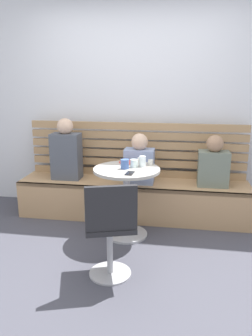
{
  "coord_description": "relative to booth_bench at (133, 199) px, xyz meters",
  "views": [
    {
      "loc": [
        0.52,
        -2.56,
        1.63
      ],
      "look_at": [
        0.0,
        0.66,
        0.75
      ],
      "focal_mm": 35.93,
      "sensor_mm": 36.0,
      "label": 1
    }
  ],
  "objects": [
    {
      "name": "cup_mug_blue",
      "position": [
        -0.01,
        -0.53,
        0.57
      ],
      "size": [
        0.08,
        0.08,
        0.09
      ],
      "primitive_type": "cylinder",
      "color": "#3D5B9E",
      "rests_on": "cafe_table"
    },
    {
      "name": "booth_backrest",
      "position": [
        0.0,
        0.24,
        0.56
      ],
      "size": [
        2.65,
        0.04,
        0.67
      ],
      "color": "#A68157",
      "rests_on": "booth_bench"
    },
    {
      "name": "white_chair",
      "position": [
        0.0,
        -1.33,
        0.24
      ],
      "size": [
        0.5,
        0.5,
        0.85
      ],
      "color": "#ADADB2",
      "rests_on": "ground"
    },
    {
      "name": "back_wall",
      "position": [
        0.0,
        0.44,
        1.23
      ],
      "size": [
        5.2,
        0.1,
        2.9
      ],
      "primitive_type": "cube",
      "color": "silver",
      "rests_on": "ground"
    },
    {
      "name": "ground",
      "position": [
        0.0,
        -1.2,
        -0.22
      ],
      "size": [
        8.0,
        8.0,
        0.0
      ],
      "primitive_type": "plane",
      "color": "#42424C"
    },
    {
      "name": "phone_on_table",
      "position": [
        0.07,
        -0.7,
        0.52
      ],
      "size": [
        0.08,
        0.15,
        0.01
      ],
      "primitive_type": "cube",
      "rotation": [
        0.0,
        0.0,
        3.04
      ],
      "color": "black",
      "rests_on": "cafe_table"
    },
    {
      "name": "cup_water_clear",
      "position": [
        0.16,
        -0.42,
        0.57
      ],
      "size": [
        0.07,
        0.07,
        0.11
      ],
      "primitive_type": "cylinder",
      "color": "white",
      "rests_on": "cafe_table"
    },
    {
      "name": "booth_bench",
      "position": [
        0.0,
        0.0,
        0.0
      ],
      "size": [
        2.7,
        0.52,
        0.44
      ],
      "color": "tan",
      "rests_on": "ground"
    },
    {
      "name": "person_adult",
      "position": [
        -0.81,
        0.01,
        0.55
      ],
      "size": [
        0.34,
        0.22,
        0.73
      ],
      "color": "#4C515B",
      "rests_on": "booth_bench"
    },
    {
      "name": "cafe_table",
      "position": [
        0.01,
        -0.52,
        0.3
      ],
      "size": [
        0.68,
        0.68,
        0.74
      ],
      "color": "#ADADB2",
      "rests_on": "ground"
    },
    {
      "name": "cup_espresso_small",
      "position": [
        0.23,
        -0.34,
        0.55
      ],
      "size": [
        0.06,
        0.06,
        0.05
      ],
      "primitive_type": "cylinder",
      "color": "silver",
      "rests_on": "cafe_table"
    },
    {
      "name": "person_child_left",
      "position": [
        0.91,
        -0.0,
        0.47
      ],
      "size": [
        0.34,
        0.22,
        0.58
      ],
      "color": "slate",
      "rests_on": "booth_bench"
    },
    {
      "name": "person_child_middle",
      "position": [
        0.08,
        -0.03,
        0.47
      ],
      "size": [
        0.34,
        0.22,
        0.58
      ],
      "color": "#8C9EC6",
      "rests_on": "booth_bench"
    },
    {
      "name": "cup_glass_short",
      "position": [
        0.07,
        -0.45,
        0.56
      ],
      "size": [
        0.08,
        0.08,
        0.08
      ],
      "primitive_type": "cylinder",
      "color": "silver",
      "rests_on": "cafe_table"
    },
    {
      "name": "plate_small",
      "position": [
        -0.03,
        -0.29,
        0.52
      ],
      "size": [
        0.17,
        0.17,
        0.01
      ],
      "primitive_type": "cylinder",
      "color": "#DB4C42",
      "rests_on": "cafe_table"
    },
    {
      "name": "cup_ceramic_white",
      "position": [
        0.13,
        -0.33,
        0.55
      ],
      "size": [
        0.08,
        0.08,
        0.07
      ],
      "primitive_type": "cylinder",
      "color": "white",
      "rests_on": "cafe_table"
    }
  ]
}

